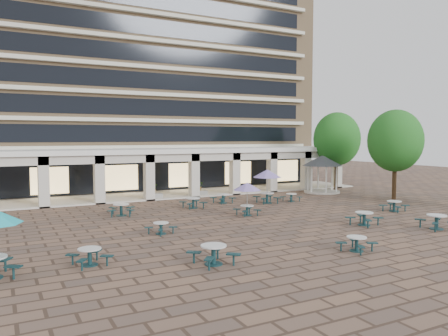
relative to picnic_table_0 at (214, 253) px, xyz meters
The scene contains 21 objects.
ground 9.22m from the picnic_table_0, 52.57° to the left, with size 120.00×120.00×0.00m, color brown.
apartment_building 35.39m from the picnic_table_0, 80.31° to the left, with size 40.00×15.50×25.20m.
retail_arcade 22.94m from the picnic_table_0, 75.79° to the left, with size 42.00×6.60×4.40m.
picnic_table_0 is the anchor object (origin of this frame).
picnic_table_1 7.11m from the picnic_table_0, ahead, with size 1.85×1.85×0.71m.
picnic_table_2 12.38m from the picnic_table_0, 14.97° to the left, with size 2.14×2.14×0.82m.
picnic_table_3 18.66m from the picnic_table_0, 18.52° to the left, with size 2.02×2.02×0.78m.
picnic_table_5 5.26m from the picnic_table_0, 153.98° to the left, with size 1.87×1.87×0.74m.
picnic_table_6 12.03m from the picnic_table_0, 52.56° to the left, with size 1.98×1.98×2.29m.
picnic_table_7 14.90m from the picnic_table_0, ahead, with size 2.19×2.19×0.86m.
picnic_table_8 13.48m from the picnic_table_0, 92.31° to the left, with size 2.18×2.18×0.82m.
picnic_table_9 6.69m from the picnic_table_0, 90.18° to the left, with size 1.80×1.80×0.65m.
picnic_table_10 19.49m from the picnic_table_0, 44.02° to the left, with size 1.61×1.61×0.67m.
picnic_table_11 18.01m from the picnic_table_0, 49.53° to the left, with size 2.40×2.40×2.78m.
picnic_table_12 15.03m from the picnic_table_0, 69.85° to the left, with size 1.85×1.85×0.79m.
picnic_table_13 17.49m from the picnic_table_0, 61.34° to the left, with size 1.90×1.90×0.77m.
gazebo 26.52m from the picnic_table_0, 40.01° to the left, with size 3.91×3.91×3.64m.
tree_east_a 25.51m from the picnic_table_0, 24.56° to the left, with size 4.72×4.72×7.87m.
tree_east_c 30.15m from the picnic_table_0, 38.29° to the left, with size 4.83×4.83×8.05m.
planter_left 20.61m from the picnic_table_0, 78.68° to the left, with size 1.50×0.89×1.35m.
planter_right 21.90m from the picnic_table_0, 67.37° to the left, with size 1.50×0.86×1.35m.
Camera 1 is at (-13.67, -23.77, 5.42)m, focal length 35.00 mm.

